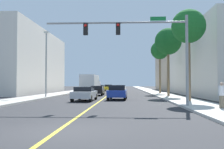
{
  "coord_description": "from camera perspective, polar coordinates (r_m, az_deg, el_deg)",
  "views": [
    {
      "loc": [
        2.4,
        -8.94,
        1.69
      ],
      "look_at": [
        1.21,
        14.25,
        2.51
      ],
      "focal_mm": 40.77,
      "sensor_mm": 36.0,
      "label": 1
    }
  ],
  "objects": [
    {
      "name": "ground",
      "position": [
        51.02,
        0.23,
        -3.91
      ],
      "size": [
        192.0,
        192.0,
        0.0
      ],
      "primitive_type": "plane",
      "color": "#2D2D30"
    },
    {
      "name": "sidewalk_left",
      "position": [
        52.0,
        -8.56,
        -3.77
      ],
      "size": [
        3.18,
        168.0,
        0.15
      ],
      "primitive_type": "cube",
      "color": "#B2ADA3",
      "rests_on": "ground"
    },
    {
      "name": "sidewalk_right",
      "position": [
        51.26,
        9.14,
        -3.79
      ],
      "size": [
        3.18,
        168.0,
        0.15
      ],
      "primitive_type": "cube",
      "color": "beige",
      "rests_on": "ground"
    },
    {
      "name": "lane_marking_center",
      "position": [
        51.02,
        0.23,
        -3.91
      ],
      "size": [
        0.16,
        144.0,
        0.01
      ],
      "primitive_type": "cube",
      "color": "yellow",
      "rests_on": "ground"
    },
    {
      "name": "building_left_near",
      "position": [
        47.93,
        -21.74,
        2.57
      ],
      "size": [
        13.03,
        25.0,
        10.8
      ],
      "primitive_type": "cube",
      "color": "silver",
      "rests_on": "ground"
    },
    {
      "name": "building_right_far",
      "position": [
        64.9,
        16.05,
        1.07
      ],
      "size": [
        12.16,
        19.51,
        10.17
      ],
      "primitive_type": "cube",
      "color": "tan",
      "rests_on": "ground"
    },
    {
      "name": "traffic_signal_mast",
      "position": [
        18.27,
        6.92,
        7.81
      ],
      "size": [
        10.08,
        0.36,
        6.36
      ],
      "color": "gray",
      "rests_on": "sidewalk_right"
    },
    {
      "name": "street_lamp",
      "position": [
        30.82,
        -14.56,
        3.1
      ],
      "size": [
        0.56,
        0.28,
        7.66
      ],
      "color": "gray",
      "rests_on": "sidewalk_left"
    },
    {
      "name": "palm_near",
      "position": [
        24.3,
        16.77,
        10.15
      ],
      "size": [
        3.05,
        3.05,
        8.23
      ],
      "color": "brown",
      "rests_on": "sidewalk_right"
    },
    {
      "name": "palm_mid",
      "position": [
        32.74,
        12.47,
        7.15
      ],
      "size": [
        3.34,
        3.34,
        8.46
      ],
      "color": "brown",
      "rests_on": "sidewalk_right"
    },
    {
      "name": "palm_far",
      "position": [
        41.4,
        10.66,
        5.26
      ],
      "size": [
        2.87,
        2.87,
        8.28
      ],
      "color": "brown",
      "rests_on": "sidewalk_right"
    },
    {
      "name": "car_gray",
      "position": [
        62.88,
        -2.57,
        -2.91
      ],
      "size": [
        2.03,
        3.94,
        1.29
      ],
      "rotation": [
        0.0,
        0.0,
        0.03
      ],
      "color": "slate",
      "rests_on": "ground"
    },
    {
      "name": "car_black",
      "position": [
        35.88,
        -3.35,
        -3.57
      ],
      "size": [
        1.88,
        4.61,
        1.35
      ],
      "rotation": [
        0.0,
        0.0,
        0.02
      ],
      "color": "black",
      "rests_on": "ground"
    },
    {
      "name": "car_yellow",
      "position": [
        56.41,
        -0.81,
        -2.96
      ],
      "size": [
        1.85,
        3.96,
        1.43
      ],
      "rotation": [
        0.0,
        0.0,
        -0.0
      ],
      "color": "gold",
      "rests_on": "ground"
    },
    {
      "name": "car_blue",
      "position": [
        26.49,
        1.23,
        -4.0
      ],
      "size": [
        2.03,
        4.17,
        1.51
      ],
      "rotation": [
        0.0,
        0.0,
        -0.04
      ],
      "color": "#1E389E",
      "rests_on": "ground"
    },
    {
      "name": "car_silver",
      "position": [
        24.84,
        -6.15,
        -4.26
      ],
      "size": [
        2.0,
        4.6,
        1.36
      ],
      "rotation": [
        0.0,
        0.0,
        -0.02
      ],
      "color": "#BCBCC1",
      "rests_on": "ground"
    },
    {
      "name": "car_white",
      "position": [
        40.84,
        1.66,
        -3.33
      ],
      "size": [
        2.0,
        4.43,
        1.44
      ],
      "rotation": [
        0.0,
        0.0,
        0.05
      ],
      "color": "white",
      "rests_on": "ground"
    },
    {
      "name": "delivery_truck",
      "position": [
        43.91,
        -4.84,
        -2.04
      ],
      "size": [
        2.59,
        8.8,
        3.12
      ],
      "rotation": [
        0.0,
        0.0,
        -0.02
      ],
      "color": "silver",
      "rests_on": "ground"
    },
    {
      "name": "pedestrian",
      "position": [
        17.27,
        23.41,
        -4.31
      ],
      "size": [
        0.38,
        0.38,
        1.61
      ],
      "rotation": [
        0.0,
        0.0,
        4.81
      ],
      "color": "#726651",
      "rests_on": "sidewalk_right"
    }
  ]
}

